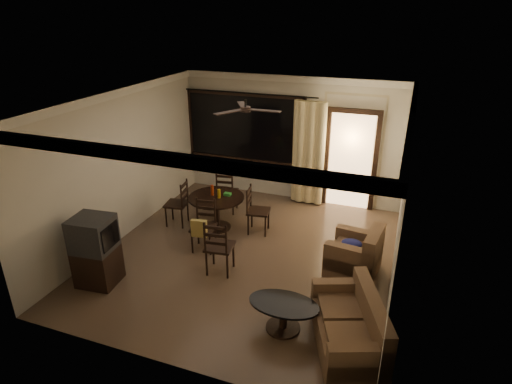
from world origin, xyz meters
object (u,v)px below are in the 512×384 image
at_px(dining_table, 217,203).
at_px(sofa, 352,329).
at_px(tv_cabinet, 96,251).
at_px(side_chair, 220,256).
at_px(dining_chair_south, 204,235).
at_px(coffee_table, 283,312).
at_px(dining_chair_north, 227,199).
at_px(dining_chair_west, 178,211).
at_px(dining_chair_east, 258,219).
at_px(armchair, 357,255).

height_order(dining_table, sofa, dining_table).
relative_size(tv_cabinet, side_chair, 1.16).
relative_size(dining_chair_south, side_chair, 0.95).
bearing_deg(coffee_table, dining_chair_north, 125.14).
distance_m(sofa, side_chair, 2.54).
height_order(dining_chair_west, side_chair, side_chair).
xyz_separation_m(sofa, side_chair, (-2.33, 1.02, -0.01)).
xyz_separation_m(dining_chair_east, sofa, (2.21, -2.55, 0.02)).
bearing_deg(dining_chair_east, side_chair, 166.85).
bearing_deg(dining_chair_north, dining_table, 90.14).
relative_size(dining_chair_west, tv_cabinet, 0.82).
bearing_deg(side_chair, dining_chair_north, -76.16).
height_order(armchair, coffee_table, armchair).
bearing_deg(dining_chair_west, side_chair, 41.55).
height_order(dining_chair_east, side_chair, side_chair).
height_order(dining_chair_south, sofa, dining_chair_south).
relative_size(dining_table, coffee_table, 1.12).
bearing_deg(side_chair, dining_table, -70.23).
relative_size(dining_chair_north, armchair, 1.06).
relative_size(dining_chair_east, tv_cabinet, 0.82).
relative_size(tv_cabinet, coffee_table, 1.18).
xyz_separation_m(dining_chair_west, dining_chair_east, (1.65, 0.25, 0.00)).
distance_m(dining_table, dining_chair_west, 0.88).
relative_size(dining_chair_north, coffee_table, 0.97).
bearing_deg(dining_chair_east, dining_chair_south, 135.70).
height_order(dining_chair_east, coffee_table, dining_chair_east).
bearing_deg(dining_chair_south, dining_chair_east, 45.70).
relative_size(dining_table, dining_chair_south, 1.16).
distance_m(dining_chair_east, armchair, 2.17).
distance_m(dining_chair_south, dining_chair_north, 1.64).
relative_size(dining_chair_east, dining_chair_south, 1.00).
distance_m(dining_chair_south, armchair, 2.73).
distance_m(dining_chair_east, dining_chair_north, 1.15).
relative_size(dining_chair_north, tv_cabinet, 0.82).
distance_m(sofa, armchair, 1.79).
distance_m(dining_chair_north, armchair, 3.29).
xyz_separation_m(dining_table, sofa, (3.04, -2.43, -0.24)).
distance_m(dining_chair_west, side_chair, 2.00).
height_order(coffee_table, side_chair, side_chair).
distance_m(dining_chair_south, tv_cabinet, 1.90).
relative_size(dining_chair_east, dining_chair_north, 1.00).
height_order(dining_chair_east, dining_chair_south, same).
distance_m(dining_chair_west, armchair, 3.72).
distance_m(dining_chair_west, dining_chair_east, 1.67).
bearing_deg(armchair, dining_chair_west, 179.18).
relative_size(dining_chair_south, coffee_table, 0.97).
bearing_deg(dining_chair_east, dining_chair_north, 46.76).
bearing_deg(dining_chair_east, armchair, -119.50).
relative_size(tv_cabinet, sofa, 0.73).
xyz_separation_m(tv_cabinet, side_chair, (1.70, 0.95, -0.29)).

